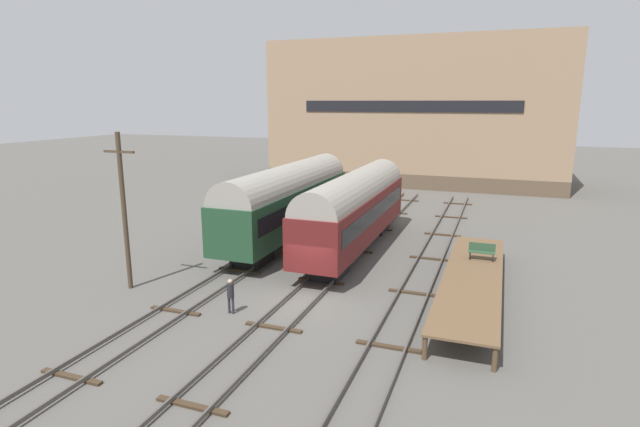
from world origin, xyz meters
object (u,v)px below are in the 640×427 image
Objects in this scene: person_worker at (231,293)px; train_car_maroon at (355,207)px; bench at (482,251)px; utility_pole at (124,209)px; train_car_green at (288,198)px.

train_car_maroon is at bearing 77.72° from person_worker.
train_car_maroon is 11.32× the size of bench.
utility_pole is (-6.55, 1.01, 3.20)m from person_worker.
person_worker is at bearing -78.42° from train_car_green.
train_car_maroon is 1.97× the size of utility_pole.
person_worker is (-10.47, -8.89, -0.55)m from bench.
person_worker is 7.35m from utility_pole.
utility_pole reaches higher than person_worker.
person_worker is at bearing -102.28° from train_car_maroon.
utility_pole is at bearing -155.15° from bench.
person_worker is (2.49, -12.16, -2.02)m from train_car_green.
train_car_maroon is 8.49m from bench.
bench is (7.97, -2.57, -1.39)m from train_car_maroon.
train_car_maroon reaches higher than person_worker.
train_car_green reaches higher than person_worker.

